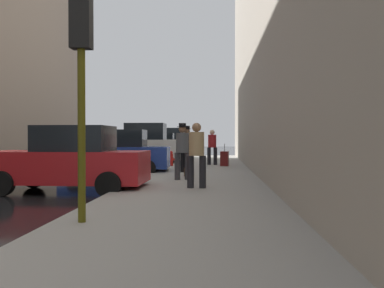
# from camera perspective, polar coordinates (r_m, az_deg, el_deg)

# --- Properties ---
(sidewalk) EXTENTS (4.00, 40.00, 0.15)m
(sidewalk) POSITION_cam_1_polar(r_m,az_deg,el_deg) (12.45, 0.49, -5.59)
(sidewalk) COLOR gray
(sidewalk) RESTS_ON ground_plane
(parked_red_hatchback) EXTENTS (4.23, 2.12, 1.79)m
(parked_red_hatchback) POSITION_cam_1_polar(r_m,az_deg,el_deg) (11.98, -16.02, -2.16)
(parked_red_hatchback) COLOR #B2191E
(parked_red_hatchback) RESTS_ON ground_plane
(parked_blue_sedan) EXTENTS (4.26, 2.18, 1.79)m
(parked_blue_sedan) POSITION_cam_1_polar(r_m,az_deg,el_deg) (17.34, -9.92, -1.23)
(parked_blue_sedan) COLOR navy
(parked_blue_sedan) RESTS_ON ground_plane
(parked_white_van) EXTENTS (4.61, 2.08, 2.25)m
(parked_white_van) POSITION_cam_1_polar(r_m,az_deg,el_deg) (23.19, -6.55, -0.25)
(parked_white_van) COLOR silver
(parked_white_van) RESTS_ON ground_plane
(parked_dark_green_sedan) EXTENTS (4.26, 2.18, 1.79)m
(parked_dark_green_sedan) POSITION_cam_1_polar(r_m,az_deg,el_deg) (28.58, -4.69, -0.41)
(parked_dark_green_sedan) COLOR #193828
(parked_dark_green_sedan) RESTS_ON ground_plane
(parked_black_suv) EXTENTS (4.64, 2.15, 2.25)m
(parked_black_suv) POSITION_cam_1_polar(r_m,az_deg,el_deg) (34.26, -3.36, 0.10)
(parked_black_suv) COLOR black
(parked_black_suv) RESTS_ON ground_plane
(fire_hydrant) EXTENTS (0.42, 0.22, 0.70)m
(fire_hydrant) POSITION_cam_1_polar(r_m,az_deg,el_deg) (20.17, -2.85, -1.93)
(fire_hydrant) COLOR red
(fire_hydrant) RESTS_ON sidewalk
(traffic_light) EXTENTS (0.32, 0.32, 3.60)m
(traffic_light) POSITION_cam_1_polar(r_m,az_deg,el_deg) (7.00, -14.53, 11.43)
(traffic_light) COLOR #514C0F
(traffic_light) RESTS_ON sidewalk
(pedestrian_in_red_jacket) EXTENTS (0.53, 0.49, 1.71)m
(pedestrian_in_red_jacket) POSITION_cam_1_polar(r_m,az_deg,el_deg) (20.85, 2.71, -0.17)
(pedestrian_in_red_jacket) COLOR black
(pedestrian_in_red_jacket) RESTS_ON sidewalk
(pedestrian_with_beanie) EXTENTS (0.52, 0.46, 1.78)m
(pedestrian_with_beanie) POSITION_cam_1_polar(r_m,az_deg,el_deg) (13.42, -1.29, -0.58)
(pedestrian_with_beanie) COLOR #333338
(pedestrian_with_beanie) RESTS_ON sidewalk
(pedestrian_with_fedora) EXTENTS (0.51, 0.41, 1.78)m
(pedestrian_with_fedora) POSITION_cam_1_polar(r_m,az_deg,el_deg) (16.38, -0.69, -0.33)
(pedestrian_with_fedora) COLOR black
(pedestrian_with_fedora) RESTS_ON sidewalk
(pedestrian_in_tan_coat) EXTENTS (0.51, 0.42, 1.71)m
(pedestrian_in_tan_coat) POSITION_cam_1_polar(r_m,az_deg,el_deg) (11.20, 0.61, -1.03)
(pedestrian_in_tan_coat) COLOR black
(pedestrian_in_tan_coat) RESTS_ON sidewalk
(rolling_suitcase) EXTENTS (0.42, 0.60, 1.04)m
(rolling_suitcase) POSITION_cam_1_polar(r_m,az_deg,el_deg) (20.16, 4.36, -1.95)
(rolling_suitcase) COLOR #591414
(rolling_suitcase) RESTS_ON sidewalk
(duffel_bag) EXTENTS (0.32, 0.44, 0.28)m
(duffel_bag) POSITION_cam_1_polar(r_m,az_deg,el_deg) (14.81, -0.40, -3.73)
(duffel_bag) COLOR #472D19
(duffel_bag) RESTS_ON sidewalk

